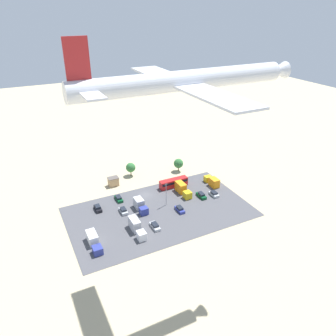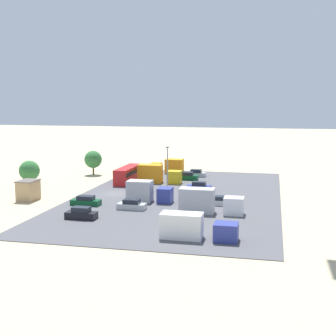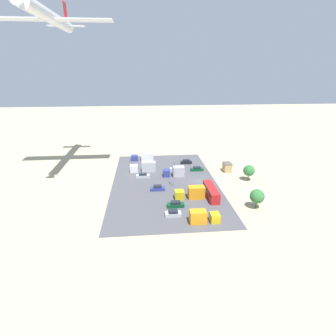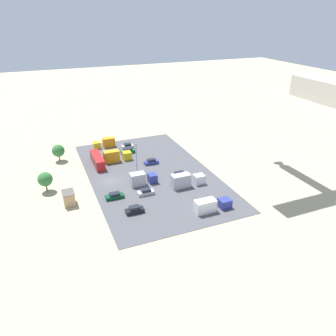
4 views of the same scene
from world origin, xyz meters
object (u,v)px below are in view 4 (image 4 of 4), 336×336
object	(u,v)px
parked_car_2	(115,196)
parked_car_3	(135,210)
parked_car_6	(128,151)
parked_truck_0	(105,143)
parked_truck_3	(186,180)
parked_truck_2	(211,205)
shed_building	(69,198)
parked_car_4	(179,175)
parked_car_1	(127,146)
parked_car_5	(151,162)
parked_car_0	(146,192)
parked_truck_4	(142,179)
bus	(97,160)
parked_truck_1	(116,156)

from	to	relation	value
parked_car_2	parked_car_3	world-z (taller)	parked_car_3
parked_car_6	parked_car_2	bearing A→B (deg)	-22.68
parked_truck_0	parked_truck_3	size ratio (longest dim) A/B	0.78
parked_car_6	parked_truck_2	bearing A→B (deg)	11.64
shed_building	parked_car_4	world-z (taller)	shed_building
parked_car_1	parked_car_4	world-z (taller)	parked_car_1
shed_building	parked_truck_3	distance (m)	29.55
parked_car_5	parked_truck_0	size ratio (longest dim) A/B	0.60
parked_truck_0	parked_car_1	bearing A→B (deg)	-118.82
parked_car_0	parked_car_4	world-z (taller)	parked_car_0
parked_truck_2	parked_car_4	bearing A→B (deg)	178.84
parked_car_5	parked_truck_2	world-z (taller)	parked_truck_2
parked_truck_0	parked_truck_4	bearing A→B (deg)	-174.14
bus	parked_truck_3	distance (m)	28.84
parked_car_4	parked_car_0	bearing A→B (deg)	115.79
bus	parked_truck_1	world-z (taller)	parked_truck_1
shed_building	parked_truck_4	bearing A→B (deg)	98.15
parked_car_5	parked_truck_0	distance (m)	21.14
parked_car_6	parked_car_1	bearing A→B (deg)	165.35
parked_car_2	parked_truck_1	size ratio (longest dim) A/B	0.54
bus	parked_truck_1	distance (m)	5.77
parked_car_4	parked_truck_2	xyz separation A→B (m)	(18.29, -0.37, 0.76)
parked_truck_0	parked_truck_3	bearing A→B (deg)	-159.14
parked_car_0	parked_car_4	size ratio (longest dim) A/B	0.92
bus	parked_car_4	size ratio (longest dim) A/B	2.32
parked_car_3	parked_car_5	xyz separation A→B (m)	(-23.33, 12.42, -0.02)
parked_car_0	parked_truck_2	bearing A→B (deg)	42.22
parked_truck_2	parked_car_6	bearing A→B (deg)	-168.36
bus	parked_car_5	bearing A→B (deg)	-20.35
parked_truck_0	parked_truck_1	bearing A→B (deg)	-178.14
parked_car_2	parked_car_5	distance (m)	21.53
parked_car_3	parked_car_5	distance (m)	26.43
parked_car_1	parked_car_3	world-z (taller)	parked_car_3
parked_car_3	parked_truck_0	world-z (taller)	parked_truck_0
parked_car_2	parked_truck_4	distance (m)	9.61
parked_car_1	parked_car_2	distance (m)	32.81
parked_car_2	parked_truck_1	distance (m)	22.28
parked_car_3	parked_truck_3	world-z (taller)	parked_truck_3
bus	parked_truck_2	distance (m)	39.49
bus	parked_car_2	size ratio (longest dim) A/B	2.36
parked_truck_3	parked_car_2	bearing A→B (deg)	-93.03
parked_car_5	parked_truck_2	bearing A→B (deg)	7.84
parked_car_5	parked_truck_0	world-z (taller)	parked_truck_0
parked_car_0	shed_building	bearing A→B (deg)	-98.68
parked_car_0	parked_car_3	xyz separation A→B (m)	(6.86, -5.00, 0.06)
parked_car_5	parked_car_3	bearing A→B (deg)	-28.02
parked_car_5	parked_truck_4	xyz separation A→B (m)	(10.95, -6.60, 0.86)
parked_car_1	parked_car_6	size ratio (longest dim) A/B	0.89
parked_car_1	parked_truck_2	bearing A→B (deg)	-170.97
shed_building	parked_truck_2	distance (m)	33.43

